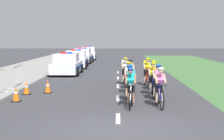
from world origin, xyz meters
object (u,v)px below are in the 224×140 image
cyclist_lead (131,87)px  cyclist_tenth (147,71)px  cyclist_fourth (157,82)px  traffic_cone_far (16,94)px  crowd_barrier_rear (18,76)px  cyclist_ninth (125,71)px  traffic_cone_mid (48,86)px  cyclist_third (129,82)px  police_car_nearest (67,65)px  police_car_second (76,60)px  cyclist_second (159,87)px  cyclist_eighth (153,75)px  cyclist_fifth (129,77)px  cyclist_sixth (153,78)px  police_car_furthest (88,54)px  traffic_cone_near (26,88)px  police_car_third (83,56)px  cyclist_seventh (130,74)px

cyclist_lead → cyclist_tenth: 6.36m
cyclist_fourth → traffic_cone_far: size_ratio=2.69×
crowd_barrier_rear → traffic_cone_far: bearing=-76.1°
cyclist_tenth → traffic_cone_far: 7.56m
cyclist_ninth → traffic_cone_mid: bearing=-140.1°
cyclist_lead → cyclist_third: size_ratio=1.00×
police_car_nearest → cyclist_ninth: bearing=-55.7°
police_car_second → crowd_barrier_rear: size_ratio=1.92×
traffic_cone_mid → traffic_cone_far: 2.52m
cyclist_tenth → crowd_barrier_rear: size_ratio=0.74×
cyclist_second → cyclist_tenth: 6.18m
crowd_barrier_rear → traffic_cone_far: 4.18m
cyclist_third → cyclist_fourth: size_ratio=1.00×
cyclist_second → cyclist_eighth: bearing=87.6°
cyclist_tenth → police_car_second: size_ratio=0.39×
cyclist_eighth → traffic_cone_mid: bearing=-171.6°
cyclist_fourth → police_car_nearest: (-5.19, 11.05, -0.11)m
cyclist_fifth → traffic_cone_far: bearing=-156.3°
cyclist_fifth → cyclist_sixth: (1.04, -0.36, 0.00)m
cyclist_second → police_car_furthest: police_car_furthest is taller
police_car_second → cyclist_fifth: bearing=-74.9°
cyclist_second → cyclist_sixth: same height
cyclist_lead → cyclist_third: same height
cyclist_second → cyclist_ninth: 6.74m
police_car_second → traffic_cone_far: size_ratio=6.95×
police_car_furthest → traffic_cone_mid: size_ratio=7.03×
cyclist_fourth → traffic_cone_near: 6.01m
cyclist_second → cyclist_fourth: (0.06, 1.44, 0.00)m
cyclist_lead → cyclist_fifth: bearing=89.4°
police_car_third → police_car_furthest: size_ratio=0.99×
traffic_cone_mid → police_car_third: bearing=90.9°
cyclist_third → police_car_third: police_car_third is taller
cyclist_eighth → police_car_furthest: 27.19m
cyclist_sixth → cyclist_seventh: 2.00m
cyclist_ninth → police_car_nearest: size_ratio=0.39×
crowd_barrier_rear → traffic_cone_mid: 2.50m
cyclist_second → cyclist_ninth: size_ratio=1.00×
police_car_furthest → cyclist_eighth: bearing=-78.7°
cyclist_ninth → cyclist_second: bearing=-80.2°
cyclist_eighth → police_car_third: bearing=104.9°
cyclist_lead → cyclist_eighth: bearing=74.4°
cyclist_second → cyclist_seventh: (-0.92, 4.63, 0.00)m
cyclist_sixth → cyclist_ninth: size_ratio=1.00×
cyclist_second → police_car_second: police_car_second is taller
cyclist_third → police_car_third: (-4.05, 23.01, -0.11)m
traffic_cone_far → cyclist_sixth: bearing=16.4°
cyclist_eighth → cyclist_ninth: 2.68m
cyclist_second → traffic_cone_far: bearing=168.0°
cyclist_third → cyclist_sixth: bearing=55.3°
cyclist_second → police_car_second: 19.13m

